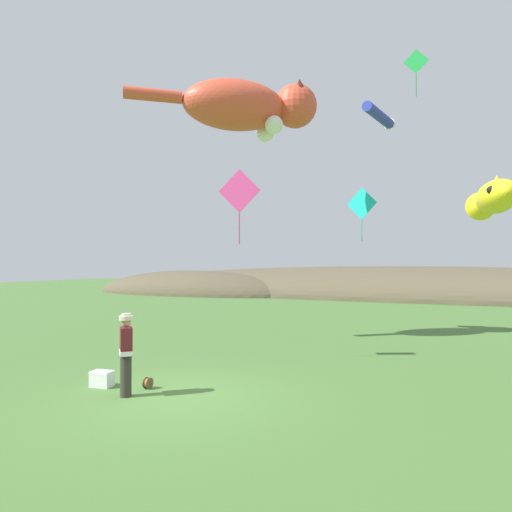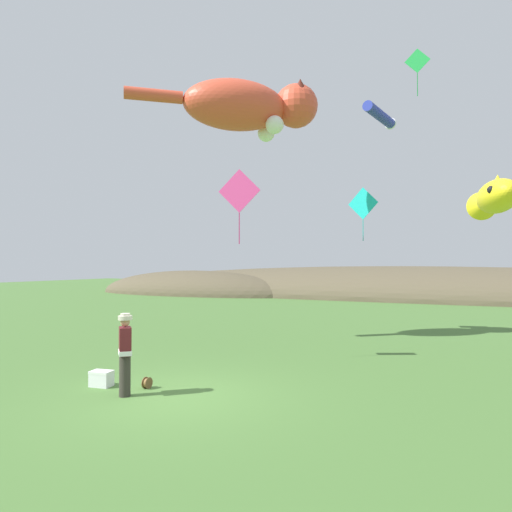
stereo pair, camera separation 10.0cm
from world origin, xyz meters
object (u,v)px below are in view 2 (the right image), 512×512
kite_giant_cat (249,107)px  kite_diamond_green (417,61)px  kite_tube_streamer (380,115)px  kite_spool (147,383)px  kite_diamond_pink (239,192)px  kite_diamond_teal (363,204)px  picnic_cooler (101,379)px  festival_attendant (125,352)px  kite_fish_windsock (494,198)px

kite_giant_cat → kite_diamond_green: 6.81m
kite_giant_cat → kite_tube_streamer: 4.75m
kite_spool → kite_giant_cat: 10.79m
kite_diamond_pink → kite_diamond_teal: kite_diamond_teal is taller
picnic_cooler → kite_tube_streamer: size_ratio=0.22×
festival_attendant → kite_tube_streamer: 11.99m
kite_tube_streamer → kite_diamond_teal: bearing=115.0°
kite_spool → kite_diamond_green: 15.29m
kite_giant_cat → kite_fish_windsock: 8.92m
kite_fish_windsock → kite_tube_streamer: kite_tube_streamer is taller
kite_spool → kite_diamond_green: (4.75, 10.06, 10.50)m
kite_fish_windsock → kite_diamond_teal: (-4.73, 4.69, 0.68)m
kite_diamond_pink → kite_diamond_green: size_ratio=1.17×
festival_attendant → kite_fish_windsock: kite_fish_windsock is taller
kite_giant_cat → kite_diamond_pink: size_ratio=2.65×
kite_tube_streamer → kite_diamond_green: kite_diamond_green is taller
festival_attendant → kite_diamond_green: bearing=66.1°
kite_diamond_teal → kite_fish_windsock: bearing=-44.7°
kite_spool → kite_fish_windsock: kite_fish_windsock is taller
kite_diamond_pink → kite_diamond_teal: bearing=76.5°
festival_attendant → kite_diamond_teal: (2.50, 11.46, 4.40)m
kite_spool → kite_giant_cat: bearing=96.6°
festival_attendant → kite_spool: (0.03, 0.70, -0.83)m
kite_giant_cat → kite_tube_streamer: size_ratio=2.34×
festival_attendant → kite_diamond_pink: (0.69, 3.90, 3.96)m
kite_diamond_pink → festival_attendant: bearing=-100.0°
kite_diamond_green → kite_fish_windsock: bearing=-58.3°
kite_tube_streamer → kite_diamond_green: size_ratio=1.32×
festival_attendant → picnic_cooler: size_ratio=3.31×
kite_spool → kite_diamond_pink: kite_diamond_pink is taller
picnic_cooler → kite_tube_streamer: bearing=60.8°
kite_tube_streamer → kite_diamond_teal: size_ratio=1.08×
kite_fish_windsock → kite_tube_streamer: (-3.52, 2.09, 3.45)m
picnic_cooler → kite_diamond_teal: kite_diamond_teal is taller
kite_diamond_pink → kite_diamond_green: kite_diamond_green is taller
kite_tube_streamer → kite_diamond_pink: 6.64m
festival_attendant → kite_diamond_green: (4.77, 10.75, 9.67)m
kite_diamond_green → picnic_cooler: bearing=-119.2°
picnic_cooler → kite_diamond_green: kite_diamond_green is taller
festival_attendant → kite_tube_streamer: size_ratio=0.73×
kite_giant_cat → kite_fish_windsock: (7.98, -0.52, -3.96)m
kite_fish_windsock → kite_diamond_green: 7.57m
picnic_cooler → kite_diamond_green: 15.83m
kite_diamond_pink → kite_diamond_teal: size_ratio=0.96×
kite_fish_windsock → kite_diamond_green: kite_diamond_green is taller
kite_spool → kite_diamond_teal: bearing=77.0°
kite_diamond_pink → kite_diamond_teal: 7.78m
kite_diamond_teal → kite_diamond_green: bearing=-17.2°
kite_giant_cat → kite_diamond_teal: kite_giant_cat is taller
kite_spool → kite_diamond_teal: 12.22m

